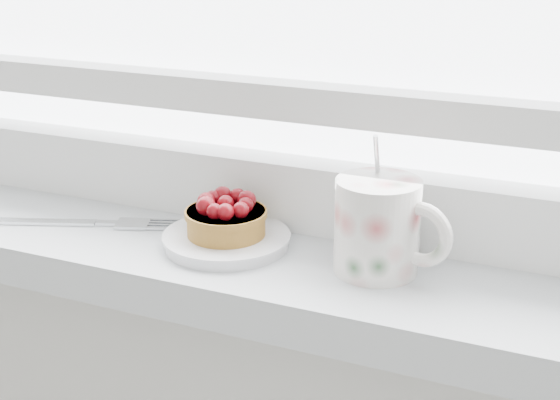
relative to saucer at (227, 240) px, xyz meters
The scene contains 4 objects.
saucer is the anchor object (origin of this frame).
raspberry_tart 0.02m from the saucer, 142.20° to the left, with size 0.08×0.08×0.04m.
floral_mug 0.16m from the saucer, ahead, with size 0.11×0.09×0.12m.
fork 0.17m from the saucer, behind, with size 0.21×0.09×0.00m.
Camera 1 is at (0.29, 1.28, 1.24)m, focal length 50.00 mm.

